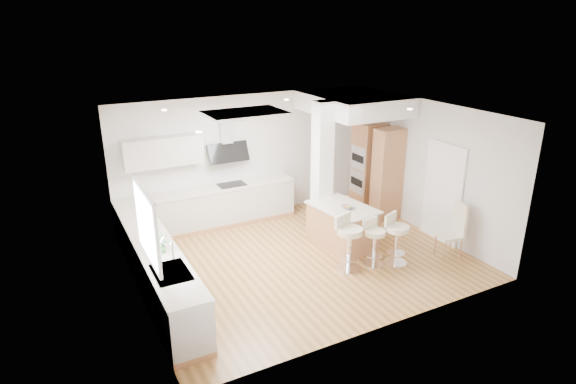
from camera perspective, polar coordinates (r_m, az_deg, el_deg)
ground at (r=9.36m, az=1.41°, el=-7.80°), size 6.00×6.00×0.00m
ceiling at (r=9.36m, az=1.41°, el=-7.80°), size 6.00×5.00×0.02m
wall_back at (r=10.94m, az=-4.94°, el=4.20°), size 6.00×0.04×2.80m
wall_left at (r=7.87m, az=-17.97°, el=-3.16°), size 0.04×5.00×2.80m
wall_right at (r=10.53m, az=15.90°, el=2.85°), size 0.04×5.00×2.80m
skylight at (r=8.62m, az=-5.07°, el=9.26°), size 4.10×2.10×0.06m
window_left at (r=6.95m, az=-16.47°, el=-3.49°), size 0.06×1.28×1.07m
doorway_right at (r=10.23m, az=17.86°, el=-0.21°), size 0.05×1.00×2.10m
counter_left at (r=8.52m, az=-15.60°, el=-8.11°), size 0.63×4.50×1.35m
counter_back at (r=10.61m, az=-8.78°, el=-0.49°), size 3.62×0.63×2.50m
pillar at (r=10.08m, az=4.06°, el=2.84°), size 0.35×0.35×2.80m
soffit at (r=10.74m, az=7.79°, el=10.36°), size 1.78×2.20×0.40m
oven_column at (r=11.30m, az=10.31°, el=2.61°), size 0.63×1.21×2.10m
peninsula at (r=9.76m, az=6.44°, el=-3.96°), size 1.08×1.48×0.90m
bar_stool_a at (r=8.77m, az=7.19°, el=-5.66°), size 0.60×0.60×1.05m
bar_stool_b at (r=9.05m, az=10.14°, el=-5.60°), size 0.45×0.45×0.89m
bar_stool_c at (r=9.15m, az=12.68°, el=-5.18°), size 0.57×0.57×0.98m
dining_chair at (r=9.70m, az=19.13°, el=-4.10°), size 0.51×0.51×1.10m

